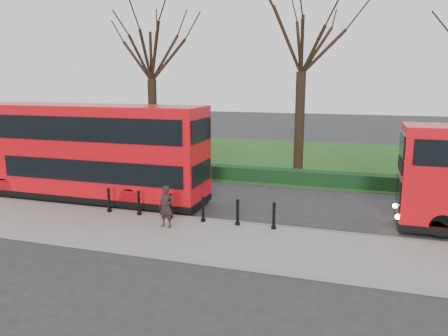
% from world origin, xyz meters
% --- Properties ---
extents(ground, '(120.00, 120.00, 0.00)m').
position_xyz_m(ground, '(0.00, 0.00, 0.00)').
color(ground, '#28282B').
rests_on(ground, ground).
extents(pavement, '(60.00, 4.00, 0.15)m').
position_xyz_m(pavement, '(0.00, -3.00, 0.07)').
color(pavement, gray).
rests_on(pavement, ground).
extents(kerb, '(60.00, 0.25, 0.16)m').
position_xyz_m(kerb, '(0.00, -1.00, 0.07)').
color(kerb, slate).
rests_on(kerb, ground).
extents(grass_verge, '(60.00, 18.00, 0.06)m').
position_xyz_m(grass_verge, '(0.00, 15.00, 0.03)').
color(grass_verge, '#1C4A18').
rests_on(grass_verge, ground).
extents(hedge, '(60.00, 0.90, 0.80)m').
position_xyz_m(hedge, '(0.00, 6.80, 0.40)').
color(hedge, black).
rests_on(hedge, ground).
extents(yellow_line_outer, '(60.00, 0.10, 0.01)m').
position_xyz_m(yellow_line_outer, '(0.00, -0.70, 0.01)').
color(yellow_line_outer, yellow).
rests_on(yellow_line_outer, ground).
extents(yellow_line_inner, '(60.00, 0.10, 0.01)m').
position_xyz_m(yellow_line_inner, '(0.00, -0.50, 0.01)').
color(yellow_line_inner, yellow).
rests_on(yellow_line_inner, ground).
extents(tree_left, '(6.73, 6.73, 10.51)m').
position_xyz_m(tree_left, '(-8.00, 10.00, 7.64)').
color(tree_left, black).
rests_on(tree_left, ground).
extents(tree_mid, '(7.22, 7.22, 11.28)m').
position_xyz_m(tree_mid, '(2.00, 10.00, 8.20)').
color(tree_mid, black).
rests_on(tree_mid, ground).
extents(bollard_row, '(7.32, 0.15, 1.00)m').
position_xyz_m(bollard_row, '(-0.87, -1.35, 0.65)').
color(bollard_row, black).
rests_on(bollard_row, pavement).
extents(bus_lead, '(11.51, 2.64, 4.58)m').
position_xyz_m(bus_lead, '(-6.67, 0.57, 2.31)').
color(bus_lead, red).
rests_on(bus_lead, ground).
extents(pedestrian, '(0.62, 0.43, 1.63)m').
position_xyz_m(pedestrian, '(-1.27, -2.40, 0.97)').
color(pedestrian, black).
rests_on(pedestrian, pavement).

